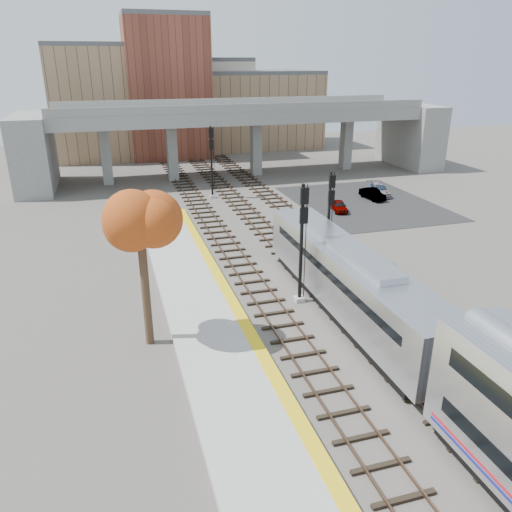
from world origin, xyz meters
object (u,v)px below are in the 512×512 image
object	(u,v)px
car_b	(372,194)
signal_mast_far	(212,162)
locomotive	(348,279)
car_c	(379,190)
signal_mast_mid	(329,221)
car_a	(339,206)
signal_mast_near	(302,244)
tree	(140,226)

from	to	relation	value
car_b	signal_mast_far	bearing A→B (deg)	156.23
locomotive	car_c	bearing A→B (deg)	56.79
signal_mast_mid	car_a	bearing A→B (deg)	60.92
car_a	car_b	bearing A→B (deg)	43.03
signal_mast_near	car_c	world-z (taller)	signal_mast_near
signal_mast_near	signal_mast_mid	world-z (taller)	signal_mast_near
car_a	car_c	distance (m)	8.39
signal_mast_mid	car_c	bearing A→B (deg)	50.76
signal_mast_far	tree	distance (m)	30.48
car_c	car_b	bearing A→B (deg)	-125.59
signal_mast_near	car_c	distance (m)	28.90
signal_mast_mid	car_b	xyz separation A→B (m)	(12.52, 15.83, -2.84)
signal_mast_mid	car_c	world-z (taller)	signal_mast_mid
signal_mast_mid	tree	distance (m)	15.84
locomotive	signal_mast_far	xyz separation A→B (m)	(-2.10, 28.82, 1.71)
car_b	car_c	bearing A→B (deg)	36.99
locomotive	signal_mast_near	xyz separation A→B (m)	(-2.10, 2.28, 1.59)
car_a	car_c	size ratio (longest dim) A/B	0.73
signal_mast_far	car_b	distance (m)	17.87
car_c	signal_mast_far	bearing A→B (deg)	179.23
signal_mast_mid	tree	bearing A→B (deg)	-151.87
signal_mast_mid	car_b	distance (m)	20.38
locomotive	signal_mast_near	size ratio (longest dim) A/B	2.51
car_b	signal_mast_mid	bearing A→B (deg)	-133.27
signal_mast_mid	car_a	size ratio (longest dim) A/B	2.19
locomotive	car_b	bearing A→B (deg)	57.91
car_a	tree	bearing A→B (deg)	-123.17
signal_mast_far	car_c	world-z (taller)	signal_mast_far
signal_mast_far	car_a	bearing A→B (deg)	-38.48
signal_mast_far	car_a	distance (m)	14.62
locomotive	signal_mast_far	bearing A→B (deg)	94.17
car_a	car_b	size ratio (longest dim) A/B	0.89
locomotive	signal_mast_near	world-z (taller)	signal_mast_near
signal_mast_mid	tree	world-z (taller)	tree
signal_mast_far	car_b	xyz separation A→B (m)	(16.62, -5.67, -3.35)
car_c	locomotive	bearing A→B (deg)	-110.73
signal_mast_near	tree	size ratio (longest dim) A/B	0.85
signal_mast_far	car_b	bearing A→B (deg)	-18.83
locomotive	signal_mast_far	distance (m)	28.94
tree	car_b	world-z (taller)	tree
signal_mast_far	tree	xyz separation A→B (m)	(-9.58, -28.82, 2.67)
tree	car_b	bearing A→B (deg)	41.46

